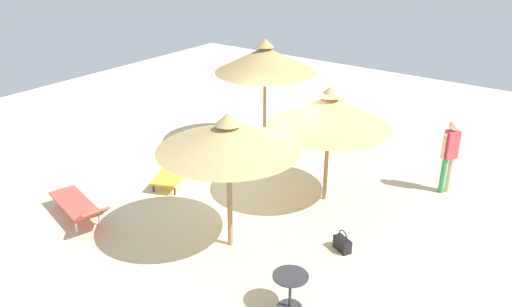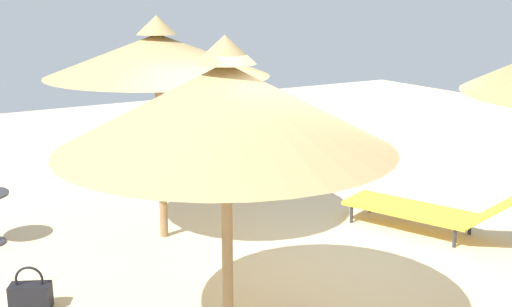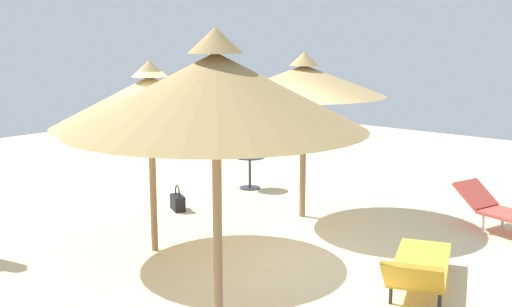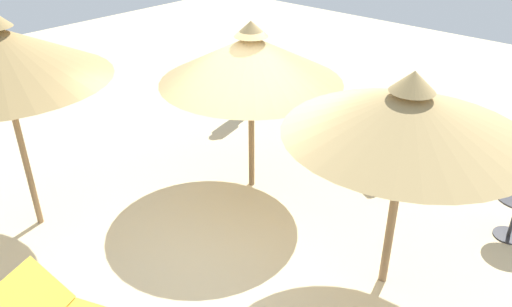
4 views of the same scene
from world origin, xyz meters
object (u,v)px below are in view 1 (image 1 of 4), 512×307
(lounge_chair_edge, at_px, (180,163))
(handbag, at_px, (342,244))
(parasol_umbrella_far_left, at_px, (265,59))
(parasol_umbrella_far_right, at_px, (329,111))
(lounge_chair_back, at_px, (79,206))
(person_standing_near_right, at_px, (450,152))
(beach_ball, at_px, (190,149))
(side_table_round, at_px, (290,286))
(parasol_umbrella_near_left, at_px, (228,137))

(lounge_chair_edge, bearing_deg, handbag, 173.26)
(parasol_umbrella_far_left, relative_size, handbag, 6.89)
(parasol_umbrella_far_left, height_order, parasol_umbrella_far_right, parasol_umbrella_far_left)
(lounge_chair_back, height_order, person_standing_near_right, person_standing_near_right)
(lounge_chair_edge, relative_size, person_standing_near_right, 1.29)
(parasol_umbrella_far_right, distance_m, lounge_chair_edge, 4.05)
(lounge_chair_edge, xyz_separation_m, handbag, (-4.78, 0.57, -0.18))
(parasol_umbrella_far_right, bearing_deg, beach_ball, -0.95)
(parasol_umbrella_far_left, relative_size, person_standing_near_right, 1.73)
(person_standing_near_right, bearing_deg, side_table_round, 82.70)
(lounge_chair_back, height_order, handbag, lounge_chair_back)
(lounge_chair_edge, xyz_separation_m, side_table_round, (-4.87, 2.54, 0.11))
(parasol_umbrella_far_left, xyz_separation_m, parasol_umbrella_far_right, (-2.80, 1.59, -0.41))
(person_standing_near_right, xyz_separation_m, side_table_round, (0.71, 5.53, -0.58))
(parasol_umbrella_far_left, bearing_deg, lounge_chair_back, 81.11)
(handbag, relative_size, side_table_round, 0.69)
(parasol_umbrella_far_left, relative_size, side_table_round, 4.78)
(side_table_round, bearing_deg, parasol_umbrella_far_left, -51.06)
(parasol_umbrella_near_left, xyz_separation_m, person_standing_near_right, (-2.64, -4.66, -1.24))
(parasol_umbrella_near_left, distance_m, parasol_umbrella_far_left, 4.84)
(parasol_umbrella_far_left, height_order, beach_ball, parasol_umbrella_far_left)
(parasol_umbrella_far_left, bearing_deg, handbag, 142.08)
(lounge_chair_edge, distance_m, person_standing_near_right, 6.36)
(parasol_umbrella_far_right, xyz_separation_m, side_table_round, (-1.37, 3.58, -1.66))
(handbag, bearing_deg, side_table_round, 92.47)
(lounge_chair_back, xyz_separation_m, person_standing_near_right, (-5.73, -5.84, 0.66))
(parasol_umbrella_near_left, relative_size, lounge_chair_edge, 1.19)
(beach_ball, bearing_deg, parasol_umbrella_near_left, 142.64)
(handbag, relative_size, beach_ball, 1.52)
(lounge_chair_edge, bearing_deg, lounge_chair_back, 86.83)
(lounge_chair_edge, relative_size, beach_ball, 7.83)
(parasol_umbrella_near_left, height_order, lounge_chair_back, parasol_umbrella_near_left)
(person_standing_near_right, bearing_deg, parasol_umbrella_far_left, 4.34)
(parasol_umbrella_far_right, distance_m, handbag, 2.83)
(parasol_umbrella_far_right, height_order, person_standing_near_right, parasol_umbrella_far_right)
(parasol_umbrella_near_left, distance_m, side_table_round, 2.80)
(lounge_chair_edge, bearing_deg, parasol_umbrella_far_left, -104.92)
(person_standing_near_right, distance_m, beach_ball, 6.61)
(lounge_chair_edge, distance_m, beach_ball, 1.31)
(parasol_umbrella_far_right, bearing_deg, lounge_chair_back, 46.74)
(lounge_chair_back, bearing_deg, beach_ball, -82.26)
(side_table_round, height_order, beach_ball, side_table_round)
(lounge_chair_back, relative_size, beach_ball, 7.30)
(lounge_chair_edge, relative_size, handbag, 5.14)
(person_standing_near_right, bearing_deg, parasol_umbrella_near_left, 60.42)
(parasol_umbrella_near_left, bearing_deg, side_table_round, 155.66)
(parasol_umbrella_near_left, height_order, beach_ball, parasol_umbrella_near_left)
(parasol_umbrella_far_right, relative_size, person_standing_near_right, 1.52)
(side_table_round, xyz_separation_m, beach_ball, (5.56, -3.65, -0.29))
(lounge_chair_edge, xyz_separation_m, beach_ball, (0.69, -1.10, -0.18))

